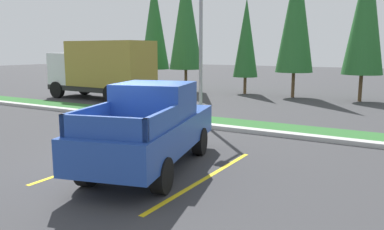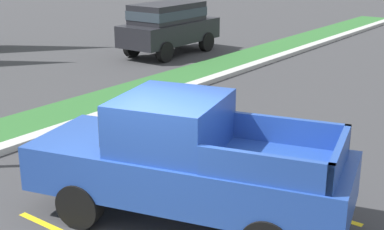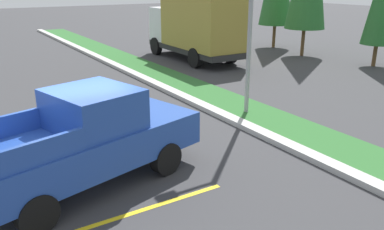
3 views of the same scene
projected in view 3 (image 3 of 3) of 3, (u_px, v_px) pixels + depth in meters
ground_plane at (83, 168)px, 9.45m from camera, size 120.00×120.00×0.00m
parking_line_near at (68, 159)px, 9.93m from camera, size 0.12×4.80×0.01m
parking_line_far at (114, 219)px, 7.45m from camera, size 0.12×4.80×0.01m
curb_strip at (247, 126)px, 11.94m from camera, size 56.00×0.40×0.15m
grass_median at (274, 121)px, 12.50m from camera, size 56.00×1.80×0.06m
pickup_truck_main at (86, 140)px, 8.39m from camera, size 3.19×5.53×2.10m
cargo_truck_distant at (196, 26)px, 21.47m from camera, size 6.83×2.57×3.40m
street_light at (247, 2)px, 12.08m from camera, size 0.24×1.49×6.13m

